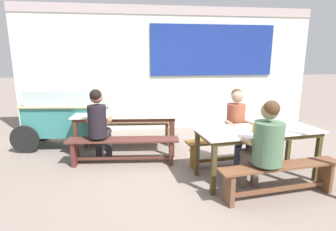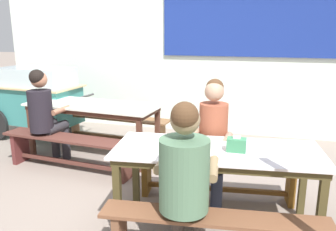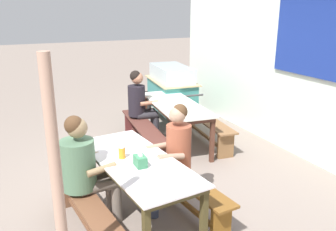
{
  "view_description": "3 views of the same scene",
  "coord_description": "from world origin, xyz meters",
  "px_view_note": "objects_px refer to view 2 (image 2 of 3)",
  "views": [
    {
      "loc": [
        -0.93,
        -3.81,
        1.76
      ],
      "look_at": [
        -0.34,
        0.36,
        0.82
      ],
      "focal_mm": 28.47,
      "sensor_mm": 36.0,
      "label": 1
    },
    {
      "loc": [
        1.17,
        -3.11,
        1.72
      ],
      "look_at": [
        0.23,
        0.3,
        0.83
      ],
      "focal_mm": 36.45,
      "sensor_mm": 36.0,
      "label": 2
    },
    {
      "loc": [
        4.08,
        -1.49,
        2.29
      ],
      "look_at": [
        0.2,
        0.28,
        0.96
      ],
      "focal_mm": 37.83,
      "sensor_mm": 36.0,
      "label": 3
    }
  ],
  "objects_px": {
    "bench_far_back": "(114,125)",
    "person_right_near_table": "(212,137)",
    "bench_far_front": "(69,147)",
    "bench_near_back": "(217,171)",
    "food_cart": "(37,97)",
    "tissue_box": "(236,145)",
    "dining_table_near": "(217,157)",
    "person_near_front": "(185,174)",
    "person_left_back_turned": "(45,112)",
    "dining_table_far": "(93,109)",
    "condiment_jar": "(202,145)"
  },
  "relations": [
    {
      "from": "bench_near_back",
      "to": "bench_far_front",
      "type": "bearing_deg",
      "value": 172.57
    },
    {
      "from": "dining_table_far",
      "to": "food_cart",
      "type": "distance_m",
      "value": 1.36
    },
    {
      "from": "bench_far_front",
      "to": "food_cart",
      "type": "height_order",
      "value": "food_cart"
    },
    {
      "from": "bench_far_back",
      "to": "person_right_near_table",
      "type": "height_order",
      "value": "person_right_near_table"
    },
    {
      "from": "dining_table_far",
      "to": "condiment_jar",
      "type": "xyz_separation_m",
      "value": [
        1.76,
        -1.48,
        0.14
      ]
    },
    {
      "from": "dining_table_far",
      "to": "bench_far_front",
      "type": "height_order",
      "value": "dining_table_far"
    },
    {
      "from": "dining_table_near",
      "to": "food_cart",
      "type": "height_order",
      "value": "food_cart"
    },
    {
      "from": "bench_far_front",
      "to": "person_left_back_turned",
      "type": "height_order",
      "value": "person_left_back_turned"
    },
    {
      "from": "dining_table_near",
      "to": "bench_far_front",
      "type": "bearing_deg",
      "value": 157.5
    },
    {
      "from": "tissue_box",
      "to": "dining_table_far",
      "type": "bearing_deg",
      "value": 146.06
    },
    {
      "from": "food_cart",
      "to": "person_left_back_turned",
      "type": "bearing_deg",
      "value": -49.66
    },
    {
      "from": "person_near_front",
      "to": "food_cart",
      "type": "bearing_deg",
      "value": 141.28
    },
    {
      "from": "tissue_box",
      "to": "bench_near_back",
      "type": "bearing_deg",
      "value": 111.3
    },
    {
      "from": "bench_far_front",
      "to": "dining_table_far",
      "type": "bearing_deg",
      "value": 84.59
    },
    {
      "from": "person_right_near_table",
      "to": "person_near_front",
      "type": "bearing_deg",
      "value": -93.0
    },
    {
      "from": "food_cart",
      "to": "tissue_box",
      "type": "distance_m",
      "value": 3.79
    },
    {
      "from": "tissue_box",
      "to": "dining_table_near",
      "type": "bearing_deg",
      "value": 174.43
    },
    {
      "from": "bench_near_back",
      "to": "food_cart",
      "type": "xyz_separation_m",
      "value": [
        -3.07,
        1.31,
        0.37
      ]
    },
    {
      "from": "bench_near_back",
      "to": "person_near_front",
      "type": "xyz_separation_m",
      "value": [
        -0.1,
        -1.07,
        0.42
      ]
    },
    {
      "from": "person_near_front",
      "to": "condiment_jar",
      "type": "relative_size",
      "value": 9.31
    },
    {
      "from": "bench_far_front",
      "to": "person_right_near_table",
      "type": "relative_size",
      "value": 1.46
    },
    {
      "from": "person_right_near_table",
      "to": "bench_far_front",
      "type": "bearing_deg",
      "value": 169.72
    },
    {
      "from": "person_right_near_table",
      "to": "condiment_jar",
      "type": "distance_m",
      "value": 0.6
    },
    {
      "from": "dining_table_near",
      "to": "bench_far_back",
      "type": "bearing_deg",
      "value": 133.65
    },
    {
      "from": "person_left_back_turned",
      "to": "bench_far_front",
      "type": "bearing_deg",
      "value": -15.19
    },
    {
      "from": "person_near_front",
      "to": "person_right_near_table",
      "type": "distance_m",
      "value": 0.98
    },
    {
      "from": "bench_far_back",
      "to": "bench_near_back",
      "type": "relative_size",
      "value": 1.03
    },
    {
      "from": "person_left_back_turned",
      "to": "tissue_box",
      "type": "xyz_separation_m",
      "value": [
        2.47,
        -0.92,
        0.09
      ]
    },
    {
      "from": "bench_far_back",
      "to": "bench_far_front",
      "type": "relative_size",
      "value": 0.98
    },
    {
      "from": "bench_far_front",
      "to": "food_cart",
      "type": "bearing_deg",
      "value": 138.43
    },
    {
      "from": "person_left_back_turned",
      "to": "condiment_jar",
      "type": "xyz_separation_m",
      "value": [
        2.2,
        -1.02,
        0.1
      ]
    },
    {
      "from": "dining_table_near",
      "to": "person_right_near_table",
      "type": "xyz_separation_m",
      "value": [
        -0.11,
        0.47,
        0.03
      ]
    },
    {
      "from": "person_near_front",
      "to": "person_left_back_turned",
      "type": "distance_m",
      "value": 2.58
    },
    {
      "from": "person_near_front",
      "to": "bench_far_back",
      "type": "bearing_deg",
      "value": 124.42
    },
    {
      "from": "food_cart",
      "to": "condiment_jar",
      "type": "xyz_separation_m",
      "value": [
        3.02,
        -1.99,
        0.14
      ]
    },
    {
      "from": "dining_table_near",
      "to": "bench_near_back",
      "type": "bearing_deg",
      "value": 96.31
    },
    {
      "from": "food_cart",
      "to": "person_right_near_table",
      "type": "xyz_separation_m",
      "value": [
        3.02,
        -1.4,
        0.02
      ]
    },
    {
      "from": "bench_far_front",
      "to": "tissue_box",
      "type": "height_order",
      "value": "tissue_box"
    },
    {
      "from": "person_near_front",
      "to": "person_left_back_turned",
      "type": "bearing_deg",
      "value": 146.63
    },
    {
      "from": "bench_far_back",
      "to": "tissue_box",
      "type": "height_order",
      "value": "tissue_box"
    },
    {
      "from": "bench_far_front",
      "to": "bench_near_back",
      "type": "bearing_deg",
      "value": -7.43
    },
    {
      "from": "tissue_box",
      "to": "condiment_jar",
      "type": "relative_size",
      "value": 1.16
    },
    {
      "from": "condiment_jar",
      "to": "person_left_back_turned",
      "type": "bearing_deg",
      "value": 155.06
    },
    {
      "from": "food_cart",
      "to": "person_right_near_table",
      "type": "height_order",
      "value": "person_right_near_table"
    },
    {
      "from": "person_near_front",
      "to": "tissue_box",
      "type": "height_order",
      "value": "person_near_front"
    },
    {
      "from": "person_left_back_turned",
      "to": "condiment_jar",
      "type": "height_order",
      "value": "person_left_back_turned"
    },
    {
      "from": "bench_near_back",
      "to": "food_cart",
      "type": "bearing_deg",
      "value": 156.86
    },
    {
      "from": "dining_table_near",
      "to": "person_right_near_table",
      "type": "distance_m",
      "value": 0.48
    },
    {
      "from": "bench_near_back",
      "to": "person_right_near_table",
      "type": "distance_m",
      "value": 0.41
    },
    {
      "from": "bench_near_back",
      "to": "food_cart",
      "type": "height_order",
      "value": "food_cart"
    }
  ]
}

